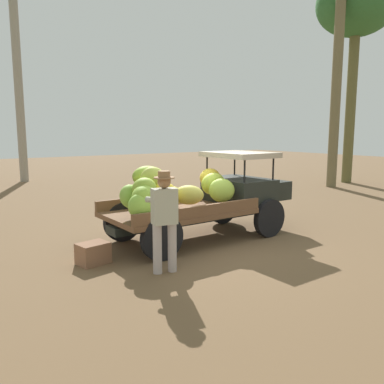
# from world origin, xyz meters

# --- Properties ---
(ground_plane) EXTENTS (60.00, 60.00, 0.00)m
(ground_plane) POSITION_xyz_m (0.00, 0.00, 0.00)
(ground_plane) COLOR brown
(truck) EXTENTS (4.52, 1.82, 1.86)m
(truck) POSITION_xyz_m (-0.10, 0.23, 0.95)
(truck) COLOR black
(truck) RESTS_ON ground
(farmer) EXTENTS (0.52, 0.49, 1.71)m
(farmer) POSITION_xyz_m (-1.87, -1.13, 0.97)
(farmer) COLOR #BBADAB
(farmer) RESTS_ON ground
(wooden_crate) EXTENTS (0.59, 0.49, 0.38)m
(wooden_crate) POSITION_xyz_m (-2.70, -0.03, 0.19)
(wooden_crate) COLOR #8A5D42
(wooden_crate) RESTS_ON ground
(forest_tree_7) EXTENTS (3.43, 3.43, 9.15)m
(forest_tree_7) POSITION_xyz_m (11.01, 4.22, 7.60)
(forest_tree_7) COLOR brown
(forest_tree_7) RESTS_ON ground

